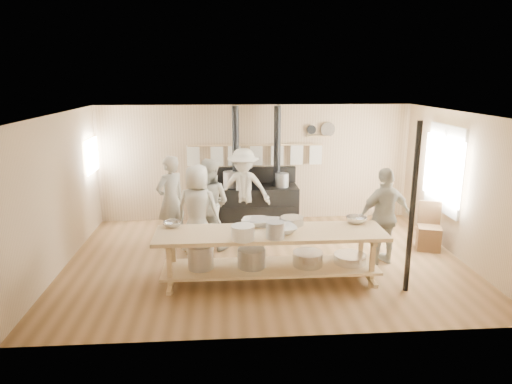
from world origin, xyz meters
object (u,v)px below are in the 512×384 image
cook_left (209,204)px  cook_right (384,216)px  chair (429,235)px  roasting_pan (265,222)px  stove (256,201)px  prep_table (270,251)px  cook_far_left (171,200)px  cook_by_window (244,189)px  cook_center (198,210)px

cook_left → cook_right: cook_left is taller
cook_right → chair: 1.39m
cook_left → roasting_pan: bearing=152.3°
stove → prep_table: 3.02m
cook_left → chair: size_ratio=1.93×
stove → cook_left: 1.74m
roasting_pan → chair: bearing=15.7°
cook_far_left → chair: bearing=128.9°
cook_right → cook_by_window: cook_by_window is taller
cook_center → cook_left: bearing=-104.9°
cook_right → stove: bearing=-62.8°
cook_right → cook_left: bearing=-31.7°
stove → cook_center: stove is taller
cook_by_window → roasting_pan: cook_by_window is taller
cook_left → cook_by_window: cook_by_window is taller
stove → cook_left: size_ratio=1.50×
cook_center → prep_table: bearing=149.6°
cook_right → roasting_pan: cook_right is taller
cook_center → cook_by_window: size_ratio=0.96×
stove → cook_left: (-1.00, -1.38, 0.34)m
cook_by_window → chair: 3.79m
cook_by_window → cook_center: bearing=-117.2°
cook_far_left → cook_by_window: same height
stove → cook_far_left: stove is taller
cook_far_left → cook_left: cook_far_left is taller
cook_left → cook_center: (-0.19, -0.30, -0.03)m
cook_right → roasting_pan: (-2.11, -0.31, 0.05)m
cook_by_window → cook_right: bearing=-34.0°
cook_center → chair: bearing=-163.6°
stove → roasting_pan: bearing=-91.2°
cook_right → chair: size_ratio=1.90×
stove → chair: 3.64m
cook_far_left → cook_by_window: (1.45, 0.77, -0.00)m
chair → cook_right: bearing=-133.5°
stove → cook_center: size_ratio=1.55×
stove → prep_table: (-0.00, -3.02, -0.00)m
prep_table → cook_center: cook_center is taller
cook_left → chair: bearing=-159.1°
chair → roasting_pan: size_ratio=1.94×
cook_center → cook_by_window: (0.90, 1.33, 0.04)m
cook_left → chair: (4.16, -0.40, -0.60)m
stove → cook_center: bearing=-125.3°
prep_table → cook_by_window: bearing=96.3°
cook_far_left → cook_right: cook_far_left is taller
cook_by_window → roasting_pan: 2.34m
cook_by_window → chair: bearing=-15.7°
cook_by_window → roasting_pan: size_ratio=3.78×
cook_by_window → cook_left: bearing=-117.6°
prep_table → cook_far_left: (-1.74, 1.89, 0.35)m
roasting_pan → stove: bearing=88.8°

